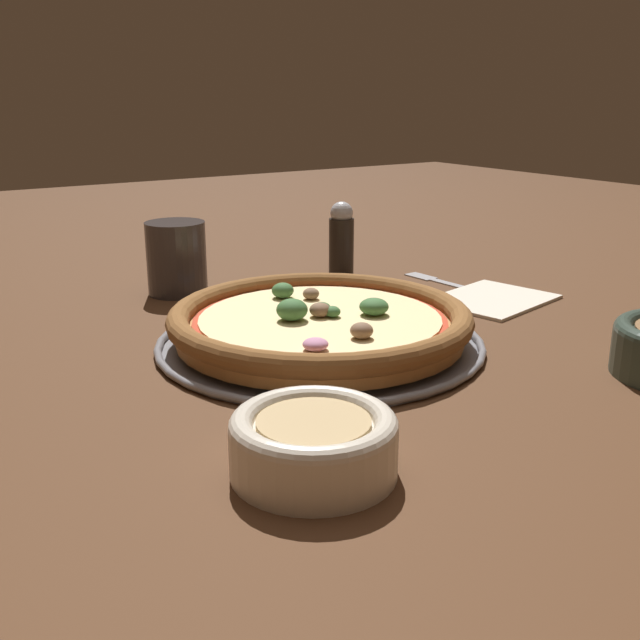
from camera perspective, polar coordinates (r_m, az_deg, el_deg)
The scene contains 8 objects.
ground_plane at distance 0.78m, azimuth 0.00°, elevation -2.03°, with size 3.00×3.00×0.00m, color #4C2D19.
pizza_tray at distance 0.78m, azimuth 0.00°, elevation -1.73°, with size 0.34×0.34×0.01m.
pizza at distance 0.77m, azimuth 0.00°, elevation -0.12°, with size 0.31×0.31×0.05m.
bowl_near at distance 0.52m, azimuth -0.49°, elevation -9.21°, with size 0.12×0.12×0.04m.
drinking_cup at distance 0.99m, azimuth -10.88°, elevation 4.66°, with size 0.08×0.08×0.09m.
napkin at distance 0.97m, azimuth 12.97°, elevation 1.67°, with size 0.17×0.15×0.01m.
fork at distance 1.04m, azimuth 10.13°, elevation 2.69°, with size 0.03×0.19×0.00m.
pepper_shaker at distance 1.07m, azimuth 1.64°, elevation 6.20°, with size 0.04×0.04×0.11m.
Camera 1 is at (-0.40, -0.61, 0.26)m, focal length 42.00 mm.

